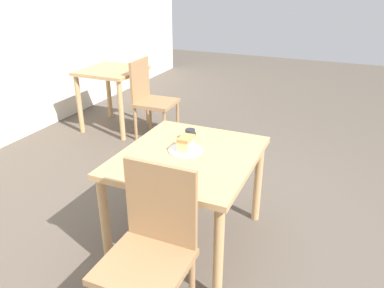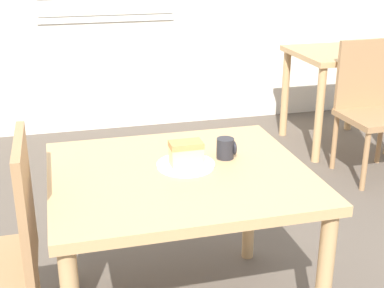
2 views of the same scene
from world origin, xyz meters
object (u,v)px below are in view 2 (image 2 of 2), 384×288
dining_table_far (340,70)px  plate (186,165)px  chair_far_corner (371,105)px  dining_table_near (180,193)px  cake_slice (186,153)px  coffee_mug (226,148)px

dining_table_far → plate: dining_table_far is taller
dining_table_far → chair_far_corner: chair_far_corner is taller
dining_table_near → plate: 0.11m
chair_far_corner → cake_slice: (-1.60, -1.19, 0.27)m
dining_table_near → dining_table_far: (1.69, 1.77, -0.00)m
cake_slice → coffee_mug: cake_slice is taller
dining_table_far → coffee_mug: 2.25m
chair_far_corner → plate: size_ratio=3.96×
dining_table_far → cake_slice: 2.40m
plate → coffee_mug: (0.18, 0.04, 0.04)m
cake_slice → coffee_mug: size_ratio=1.51×
dining_table_near → dining_table_far: dining_table_far is taller
dining_table_far → dining_table_near: bearing=-133.7°
chair_far_corner → plate: chair_far_corner is taller
dining_table_far → plate: 2.40m
plate → cake_slice: 0.05m
cake_slice → coffee_mug: (0.18, 0.05, -0.02)m
plate → dining_table_far: bearing=46.3°
plate → cake_slice: (-0.00, -0.00, 0.05)m
plate → coffee_mug: size_ratio=2.73×
chair_far_corner → dining_table_far: bearing=82.1°
chair_far_corner → coffee_mug: chair_far_corner is taller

